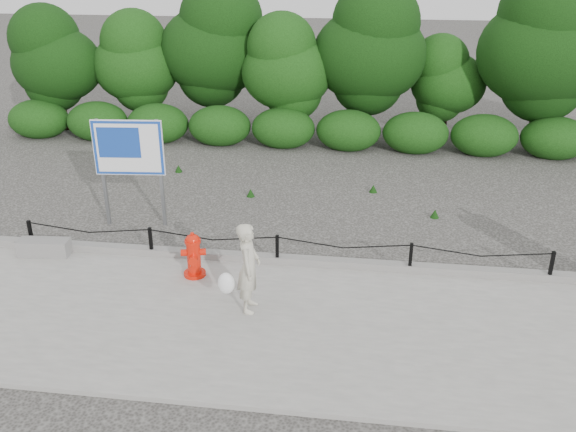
% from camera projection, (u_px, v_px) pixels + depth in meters
% --- Properties ---
extents(ground, '(90.00, 90.00, 0.00)m').
position_uv_depth(ground, '(277.00, 267.00, 11.74)').
color(ground, '#2D2B28').
rests_on(ground, ground).
extents(sidewalk, '(14.00, 4.00, 0.08)m').
position_uv_depth(sidewalk, '(259.00, 323.00, 9.91)').
color(sidewalk, gray).
rests_on(sidewalk, ground).
extents(curb, '(14.00, 0.22, 0.14)m').
position_uv_depth(curb, '(278.00, 259.00, 11.72)').
color(curb, slate).
rests_on(curb, sidewalk).
extents(chain_barrier, '(10.06, 0.06, 0.60)m').
position_uv_depth(chain_barrier, '(277.00, 246.00, 11.55)').
color(chain_barrier, black).
rests_on(chain_barrier, sidewalk).
extents(treeline, '(20.22, 3.97, 5.17)m').
position_uv_depth(treeline, '(344.00, 54.00, 18.66)').
color(treeline, black).
rests_on(treeline, ground).
extents(fire_hydrant, '(0.49, 0.51, 0.87)m').
position_uv_depth(fire_hydrant, '(194.00, 255.00, 11.11)').
color(fire_hydrant, red).
rests_on(fire_hydrant, sidewalk).
extents(pedestrian, '(0.69, 0.58, 1.57)m').
position_uv_depth(pedestrian, '(247.00, 269.00, 9.92)').
color(pedestrian, beige).
rests_on(pedestrian, sidewalk).
extents(concrete_block, '(1.02, 0.43, 0.32)m').
position_uv_depth(concrete_block, '(44.00, 247.00, 11.98)').
color(concrete_block, slate).
rests_on(concrete_block, sidewalk).
extents(advertising_sign, '(1.49, 0.25, 2.39)m').
position_uv_depth(advertising_sign, '(129.00, 153.00, 12.83)').
color(advertising_sign, slate).
rests_on(advertising_sign, ground).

